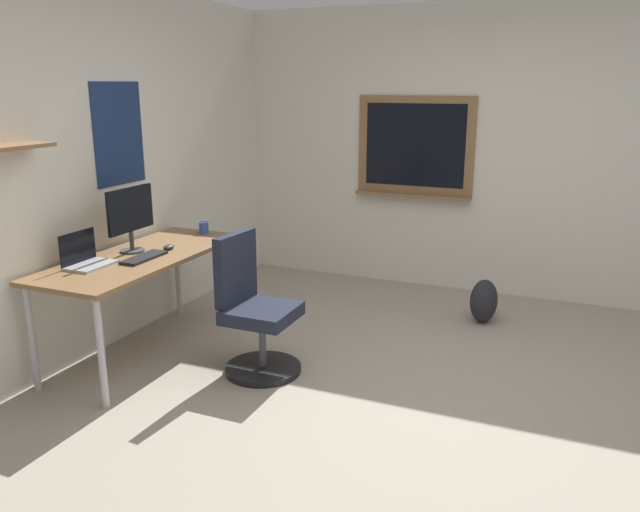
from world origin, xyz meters
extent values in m
plane|color=#9E9384|center=(0.00, 0.00, 0.00)|extent=(5.20, 5.20, 0.00)
cube|color=silver|center=(0.00, 2.45, 1.30)|extent=(5.00, 0.10, 2.60)
cube|color=navy|center=(0.29, 2.39, 1.55)|extent=(0.52, 0.01, 0.74)
cube|color=silver|center=(2.45, 0.00, 1.30)|extent=(0.10, 5.00, 2.60)
cube|color=olive|center=(2.38, 0.72, 1.35)|extent=(0.04, 1.10, 0.90)
cube|color=black|center=(2.37, 0.72, 1.35)|extent=(0.01, 0.94, 0.76)
cube|color=olive|center=(2.34, 0.72, 0.89)|extent=(0.12, 1.10, 0.03)
cube|color=olive|center=(0.01, 2.03, 0.73)|extent=(1.67, 0.67, 0.03)
cylinder|color=#B7B7BC|center=(-0.77, 1.76, 0.35)|extent=(0.04, 0.04, 0.71)
cylinder|color=#B7B7BC|center=(0.78, 1.76, 0.35)|extent=(0.04, 0.04, 0.71)
cylinder|color=#B7B7BC|center=(-0.77, 2.31, 0.35)|extent=(0.04, 0.04, 0.71)
cylinder|color=#B7B7BC|center=(0.78, 2.31, 0.35)|extent=(0.04, 0.04, 0.71)
cylinder|color=black|center=(0.05, 1.11, 0.02)|extent=(0.52, 0.52, 0.04)
cylinder|color=#4C4C51|center=(0.05, 1.11, 0.21)|extent=(0.05, 0.05, 0.34)
cube|color=#1E2333|center=(0.05, 1.11, 0.42)|extent=(0.44, 0.44, 0.09)
cube|color=#1E2333|center=(0.07, 1.31, 0.71)|extent=(0.40, 0.10, 0.48)
cube|color=#ADAFB5|center=(-0.37, 2.15, 0.75)|extent=(0.31, 0.21, 0.02)
cube|color=black|center=(-0.37, 2.25, 0.86)|extent=(0.31, 0.01, 0.21)
cylinder|color=#38383D|center=(0.05, 2.15, 0.75)|extent=(0.17, 0.17, 0.01)
cylinder|color=#38383D|center=(0.05, 2.15, 0.83)|extent=(0.03, 0.03, 0.14)
cube|color=black|center=(0.05, 2.14, 1.05)|extent=(0.46, 0.02, 0.31)
cube|color=black|center=(-0.08, 1.95, 0.75)|extent=(0.37, 0.13, 0.02)
ellipsoid|color=#262628|center=(0.20, 1.95, 0.76)|extent=(0.10, 0.06, 0.03)
cylinder|color=#334CA5|center=(0.74, 2.00, 0.79)|extent=(0.08, 0.08, 0.09)
ellipsoid|color=#232328|center=(1.60, -0.11, 0.18)|extent=(0.32, 0.22, 0.36)
camera|label=1|loc=(-3.47, -0.81, 1.91)|focal=35.71mm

